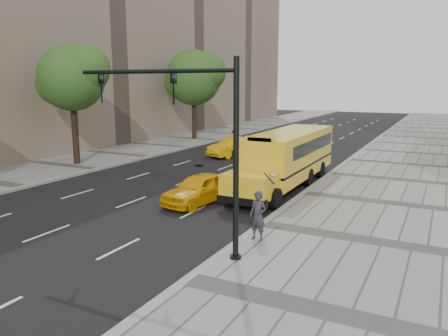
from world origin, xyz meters
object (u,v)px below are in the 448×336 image
at_px(pedestrian, 258,216).
at_px(traffic_signal, 196,133).
at_px(taxi_far, 234,147).
at_px(tree_b, 72,77).
at_px(school_bus, 288,154).
at_px(tree_c, 194,77).
at_px(taxi_near, 199,189).

distance_m(pedestrian, traffic_signal, 3.83).
relative_size(taxi_far, traffic_signal, 0.71).
xyz_separation_m(tree_b, traffic_signal, (15.61, -10.10, -1.94)).
relative_size(tree_b, pedestrian, 4.62).
bearing_deg(taxi_far, school_bus, -26.65).
bearing_deg(tree_c, taxi_near, -58.62).
bearing_deg(taxi_near, tree_c, 131.33).
relative_size(tree_c, school_bus, 0.77).
bearing_deg(tree_b, tree_c, 89.93).
bearing_deg(taxi_far, pedestrian, -40.92).
bearing_deg(school_bus, taxi_far, 132.64).
bearing_deg(tree_b, school_bus, 3.75).
distance_m(tree_c, taxi_near, 24.44).
bearing_deg(taxi_far, traffic_signal, -46.88).
distance_m(school_bus, traffic_signal, 11.34).
height_order(tree_b, traffic_signal, tree_b).
bearing_deg(taxi_far, taxi_near, -50.27).
xyz_separation_m(taxi_near, pedestrian, (4.57, -3.72, 0.33)).
xyz_separation_m(school_bus, traffic_signal, (0.69, -11.08, 2.33)).
distance_m(school_bus, pedestrian, 9.47).
bearing_deg(tree_c, pedestrian, -54.79).
xyz_separation_m(tree_c, taxi_near, (12.40, -20.32, -5.52)).
relative_size(tree_b, tree_c, 0.92).
height_order(school_bus, taxi_near, school_bus).
distance_m(school_bus, taxi_far, 10.42).
bearing_deg(tree_c, traffic_signal, -58.97).
xyz_separation_m(pedestrian, traffic_signal, (-1.38, -1.87, 3.05)).
distance_m(tree_b, pedestrian, 19.53).
bearing_deg(taxi_near, taxi_far, 118.96).
relative_size(school_bus, taxi_near, 2.77).
distance_m(tree_c, pedestrian, 29.88).
relative_size(tree_c, traffic_signal, 1.39).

